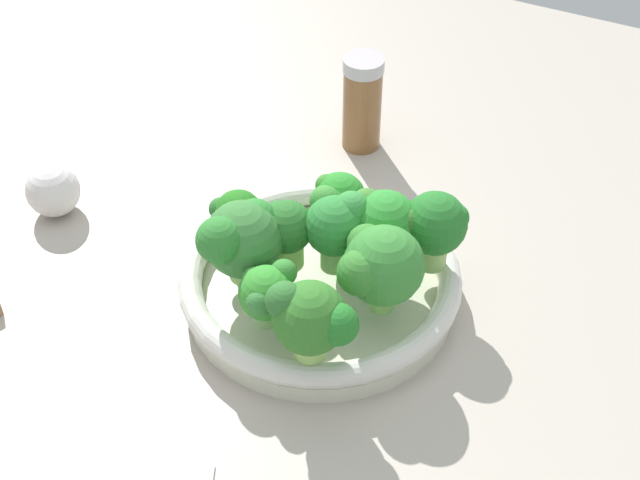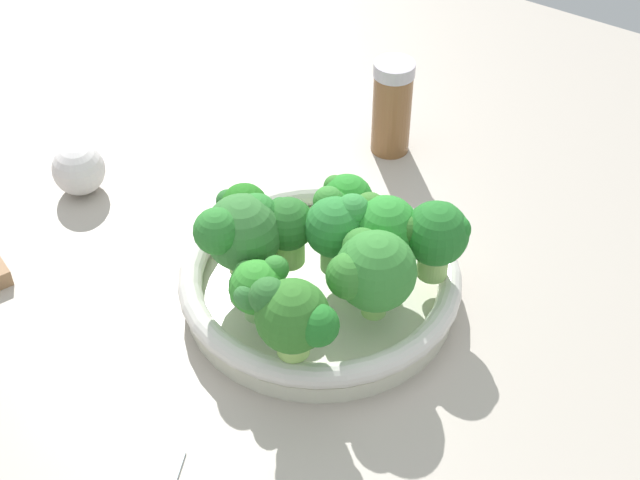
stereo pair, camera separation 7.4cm
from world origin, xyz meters
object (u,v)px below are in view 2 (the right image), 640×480
object	(u,v)px
broccoli_floret_0	(371,270)
broccoli_floret_1	(257,287)
broccoli_floret_5	(436,234)
broccoli_floret_4	(337,225)
broccoli_floret_2	(240,232)
broccoli_floret_6	(345,201)
broccoli_floret_3	(383,227)
broccoli_floret_8	(293,317)
bowl	(320,282)
broccoli_floret_9	(284,225)
pepper_shaker	(392,107)
garlic_bulb	(79,169)
broccoli_floret_7	(242,210)

from	to	relation	value
broccoli_floret_0	broccoli_floret_1	size ratio (longest dim) A/B	1.46
broccoli_floret_5	broccoli_floret_4	bearing A→B (deg)	118.69
broccoli_floret_2	broccoli_floret_5	bearing A→B (deg)	-55.48
broccoli_floret_6	broccoli_floret_3	bearing A→B (deg)	-108.52
broccoli_floret_3	broccoli_floret_8	xyz separation A→B (cm)	(-12.02, 0.18, -0.31)
bowl	broccoli_floret_5	size ratio (longest dim) A/B	3.38
broccoli_floret_8	broccoli_floret_9	world-z (taller)	broccoli_floret_8
broccoli_floret_3	broccoli_floret_5	bearing A→B (deg)	-67.18
broccoli_floret_3	bowl	bearing A→B (deg)	127.63
broccoli_floret_3	pepper_shaker	distance (cm)	22.07
broccoli_floret_9	garlic_bulb	world-z (taller)	broccoli_floret_9
broccoli_floret_6	pepper_shaker	xyz separation A→B (cm)	(17.44, 5.99, -2.09)
broccoli_floret_4	broccoli_floret_8	bearing A→B (deg)	-163.64
broccoli_floret_8	broccoli_floret_1	bearing A→B (deg)	71.83
pepper_shaker	broccoli_floret_3	bearing A→B (deg)	-150.44
broccoli_floret_1	pepper_shaker	xyz separation A→B (cm)	(29.52, 5.91, -1.54)
broccoli_floret_1	broccoli_floret_4	world-z (taller)	broccoli_floret_4
broccoli_floret_1	broccoli_floret_7	size ratio (longest dim) A/B	0.95
broccoli_floret_7	garlic_bulb	world-z (taller)	broccoli_floret_7
broccoli_floret_4	broccoli_floret_9	distance (cm)	4.46
broccoli_floret_0	broccoli_floret_1	world-z (taller)	broccoli_floret_0
broccoli_floret_2	broccoli_floret_6	world-z (taller)	broccoli_floret_2
broccoli_floret_8	pepper_shaker	size ratio (longest dim) A/B	0.69
bowl	broccoli_floret_7	world-z (taller)	broccoli_floret_7
bowl	broccoli_floret_5	bearing A→B (deg)	-59.13
broccoli_floret_3	garlic_bulb	world-z (taller)	broccoli_floret_3
broccoli_floret_5	broccoli_floret_0	bearing A→B (deg)	164.54
broccoli_floret_5	broccoli_floret_8	xyz separation A→B (cm)	(-13.69, 4.16, -0.40)
broccoli_floret_7	garlic_bulb	distance (cm)	20.84
bowl	broccoli_floret_7	xyz separation A→B (cm)	(-0.83, 7.49, 4.98)
broccoli_floret_0	garlic_bulb	xyz separation A→B (cm)	(0.64, 34.06, -5.59)
broccoli_floret_2	garlic_bulb	xyz separation A→B (cm)	(2.82, 22.91, -5.39)
broccoli_floret_3	pepper_shaker	bearing A→B (deg)	29.56
bowl	broccoli_floret_5	distance (cm)	11.19
bowl	broccoli_floret_0	xyz separation A→B (cm)	(-1.96, -6.17, 6.29)
broccoli_floret_0	broccoli_floret_2	xyz separation A→B (cm)	(-2.18, 11.15, -0.21)
broccoli_floret_8	broccoli_floret_6	bearing A→B (deg)	18.77
broccoli_floret_0	broccoli_floret_7	distance (cm)	13.78
bowl	pepper_shaker	xyz separation A→B (cm)	(22.18, 6.74, 3.32)
broccoli_floret_9	broccoli_floret_2	bearing A→B (deg)	149.00
broccoli_floret_4	broccoli_floret_5	distance (cm)	8.03
broccoli_floret_8	garlic_bulb	xyz separation A→B (cm)	(7.56, 31.77, -5.02)
broccoli_floret_9	broccoli_floret_8	bearing A→B (deg)	-139.34
broccoli_floret_8	broccoli_floret_9	distance (cm)	10.58
broccoli_floret_0	broccoli_floret_4	world-z (taller)	broccoli_floret_0
bowl	broccoli_floret_0	size ratio (longest dim) A/B	3.15
broccoli_floret_6	pepper_shaker	size ratio (longest dim) A/B	0.57
broccoli_floret_1	broccoli_floret_5	bearing A→B (deg)	-36.13
broccoli_floret_7	broccoli_floret_6	bearing A→B (deg)	-50.44
broccoli_floret_1	garlic_bulb	xyz separation A→B (cm)	(6.02, 27.06, -4.17)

